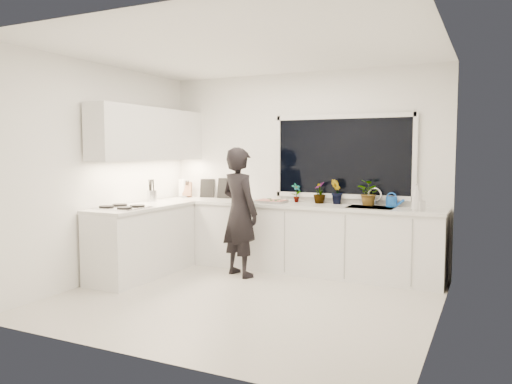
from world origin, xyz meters
The scene contains 25 objects.
floor centered at (0.00, 0.00, -0.01)m, with size 4.00×3.50×0.02m, color beige.
wall_back centered at (0.00, 1.76, 1.35)m, with size 4.00×0.02×2.70m, color white.
wall_left centered at (-2.01, 0.00, 1.35)m, with size 0.02×3.50×2.70m, color white.
wall_right centered at (2.01, 0.00, 1.35)m, with size 0.02×3.50×2.70m, color white.
ceiling centered at (0.00, 0.00, 2.71)m, with size 4.00×3.50×0.02m, color white.
window centered at (0.60, 1.73, 1.55)m, with size 1.80×0.02×1.00m, color black.
base_cabinets_back centered at (0.00, 1.45, 0.44)m, with size 3.92×0.58×0.88m, color white.
base_cabinets_left centered at (-1.67, 0.35, 0.44)m, with size 0.58×1.60×0.88m, color white.
countertop_back centered at (0.00, 1.44, 0.90)m, with size 3.94×0.62×0.04m, color silver.
countertop_left centered at (-1.67, 0.35, 0.90)m, with size 0.62×1.60×0.04m, color silver.
upper_cabinets centered at (-1.79, 0.70, 1.85)m, with size 0.34×2.10×0.70m, color white.
sink centered at (1.05, 1.45, 0.87)m, with size 0.58×0.42×0.14m, color silver.
faucet centered at (1.05, 1.65, 1.03)m, with size 0.03×0.03×0.22m, color silver.
stovetop centered at (-1.69, 0.00, 0.94)m, with size 0.56×0.48×0.03m, color black.
person centered at (-0.53, 0.90, 0.83)m, with size 0.61×0.40×1.67m, color black.
pizza_tray centered at (-0.31, 1.42, 0.94)m, with size 0.41×0.30×0.03m, color silver.
pizza centered at (-0.31, 1.42, 0.95)m, with size 0.37×0.26×0.01m, color red.
watering_can centered at (1.27, 1.61, 0.98)m, with size 0.14×0.14×0.13m, color blue.
paper_towel_roll centered at (-1.85, 1.55, 1.05)m, with size 0.11×0.11×0.26m, color white.
knife_block centered at (-1.78, 1.59, 1.03)m, with size 0.13×0.10×0.22m, color brown.
utensil_crock centered at (-1.85, 0.80, 1.00)m, with size 0.13×0.13×0.16m, color #B7B8BC.
picture_frame_large centered at (-1.49, 1.69, 1.06)m, with size 0.22×0.02×0.28m, color black.
picture_frame_small centered at (-1.18, 1.69, 1.07)m, with size 0.25×0.02×0.30m, color black.
herb_plants centered at (0.72, 1.61, 1.08)m, with size 1.28×0.39×0.33m.
soap_bottles centered at (1.63, 1.30, 1.07)m, with size 0.17×0.14×0.33m.
Camera 1 is at (2.44, -4.79, 1.63)m, focal length 35.00 mm.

